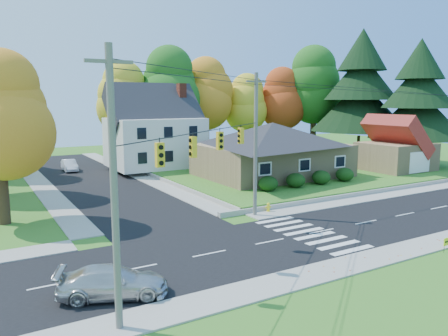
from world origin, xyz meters
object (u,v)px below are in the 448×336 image
at_px(white_car, 69,165).
at_px(silver_sedan, 113,282).
at_px(ranch_house, 272,148).
at_px(fire_hydrant, 268,208).

bearing_deg(white_car, silver_sedan, -96.30).
relative_size(silver_sedan, white_car, 1.15).
distance_m(ranch_house, fire_hydrant, 13.54).
bearing_deg(silver_sedan, fire_hydrant, -38.23).
relative_size(ranch_house, fire_hydrant, 20.22).
bearing_deg(silver_sedan, white_car, 13.32).
distance_m(silver_sedan, fire_hydrant, 16.03).
bearing_deg(white_car, fire_hydrant, -69.95).
bearing_deg(fire_hydrant, white_car, 108.05).
xyz_separation_m(ranch_house, white_car, (-16.84, 16.41, -2.59)).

